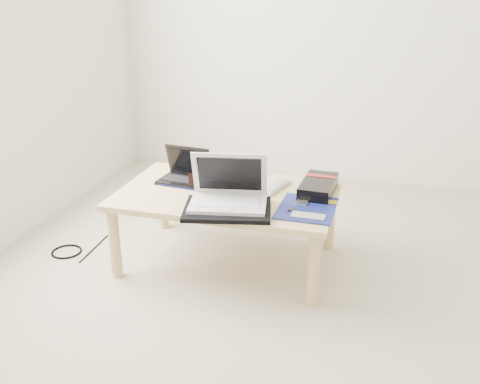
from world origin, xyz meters
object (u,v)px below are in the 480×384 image
(gpu_box, at_px, (318,187))
(coffee_table, at_px, (227,201))
(white_laptop, at_px, (229,193))
(netbook, at_px, (185,174))

(gpu_box, bearing_deg, coffee_table, -165.80)
(coffee_table, height_order, white_laptop, white_laptop)
(netbook, distance_m, white_laptop, 0.43)
(white_laptop, xyz_separation_m, gpu_box, (0.39, 0.30, -0.04))
(netbook, xyz_separation_m, gpu_box, (0.71, 0.02, -0.01))
(white_laptop, height_order, gpu_box, white_laptop)
(coffee_table, bearing_deg, gpu_box, 14.20)
(coffee_table, distance_m, gpu_box, 0.47)
(coffee_table, xyz_separation_m, netbook, (-0.26, 0.09, 0.09))
(netbook, distance_m, gpu_box, 0.71)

